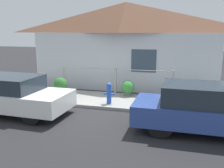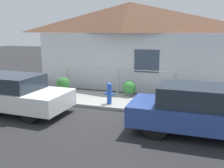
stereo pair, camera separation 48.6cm
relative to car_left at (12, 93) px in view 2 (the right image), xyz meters
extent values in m
plane|color=#262628|center=(2.88, 1.18, -0.66)|extent=(60.00, 60.00, 0.00)
cube|color=gray|center=(2.88, 2.24, -0.60)|extent=(24.00, 2.13, 0.11)
cube|color=silver|center=(2.88, 4.02, 0.68)|extent=(8.58, 0.12, 2.68)
cube|color=#384756|center=(3.95, 3.95, 0.82)|extent=(1.10, 0.04, 1.00)
pyramid|color=brown|center=(2.88, 5.06, 2.73)|extent=(8.98, 2.20, 1.42)
cylinder|color=#999993|center=(0.48, 3.16, 0.01)|extent=(0.10, 0.10, 1.11)
cylinder|color=#999993|center=(2.88, 3.16, 0.01)|extent=(0.10, 0.10, 1.11)
cylinder|color=#999993|center=(5.28, 3.16, 0.01)|extent=(0.10, 0.10, 1.11)
cylinder|color=#999993|center=(2.88, 3.16, 0.52)|extent=(4.80, 0.03, 0.03)
cube|color=white|center=(0.05, 0.00, -0.14)|extent=(4.09, 1.79, 0.57)
cube|color=#232D38|center=(-0.12, 0.00, 0.39)|extent=(2.26, 1.54, 0.49)
cylinder|color=black|center=(1.32, 0.69, -0.34)|extent=(0.65, 0.22, 0.64)
cylinder|color=black|center=(1.28, -0.75, -0.34)|extent=(0.65, 0.22, 0.64)
cylinder|color=black|center=(-1.19, 0.75, -0.34)|extent=(0.65, 0.22, 0.64)
cube|color=#2D4793|center=(6.41, 0.00, -0.12)|extent=(4.23, 1.62, 0.56)
cube|color=#232D38|center=(6.24, 0.00, 0.43)|extent=(2.33, 1.42, 0.54)
cylinder|color=black|center=(5.10, 0.68, -0.32)|extent=(0.68, 0.20, 0.68)
cylinder|color=black|center=(5.10, -0.69, -0.32)|extent=(0.68, 0.20, 0.68)
cylinder|color=blue|center=(3.03, 1.62, -0.21)|extent=(0.18, 0.18, 0.67)
sphere|color=blue|center=(3.03, 1.62, 0.16)|extent=(0.19, 0.19, 0.19)
cylinder|color=blue|center=(2.90, 1.62, -0.18)|extent=(0.16, 0.08, 0.08)
cylinder|color=blue|center=(3.16, 1.62, -0.18)|extent=(0.16, 0.08, 0.08)
cylinder|color=slate|center=(3.45, 2.95, -0.47)|extent=(0.30, 0.30, 0.15)
sphere|color=#387F38|center=(3.45, 2.95, -0.19)|extent=(0.57, 0.57, 0.57)
cylinder|color=slate|center=(0.64, 2.43, -0.44)|extent=(0.20, 0.20, 0.22)
sphere|color=#2D6B2D|center=(0.64, 2.43, -0.11)|extent=(0.58, 0.58, 0.58)
cylinder|color=slate|center=(6.34, 2.85, -0.45)|extent=(0.22, 0.22, 0.19)
sphere|color=#2D6B2D|center=(6.34, 2.85, -0.22)|extent=(0.37, 0.37, 0.37)
camera|label=1|loc=(5.52, -6.98, 2.13)|focal=40.00mm
camera|label=2|loc=(5.99, -6.84, 2.13)|focal=40.00mm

